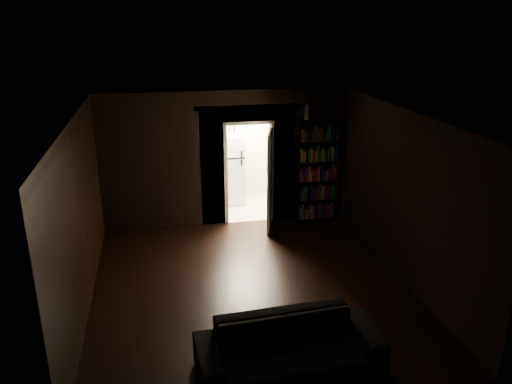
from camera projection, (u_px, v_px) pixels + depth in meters
ground at (251, 288)px, 8.09m from camera, size 5.50×5.50×0.00m
room_walls at (238, 170)px, 8.52m from camera, size 5.02×5.61×2.84m
kitchen_alcove at (240, 153)px, 11.36m from camera, size 2.20×1.80×2.60m
sofa at (290, 340)px, 6.07m from camera, size 2.32×1.10×0.87m
bookshelf at (316, 171)px, 10.44m from camera, size 0.94×0.47×2.20m
refrigerator at (227, 168)px, 11.58m from camera, size 0.77×0.71×1.65m
door at (270, 181)px, 10.06m from camera, size 0.30×0.83×2.05m
figurine at (307, 112)px, 9.97m from camera, size 0.14×0.14×0.31m
bottles at (223, 128)px, 11.28m from camera, size 0.63×0.21×0.26m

